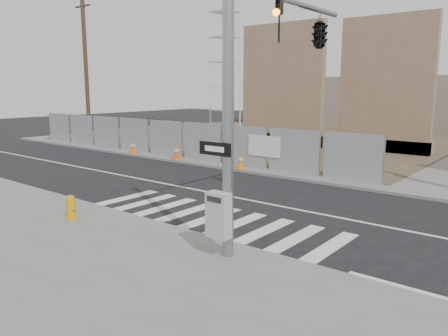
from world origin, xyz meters
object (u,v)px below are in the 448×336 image
Objects in this scene: traffic_cone_c at (176,153)px; traffic_cone_d at (241,162)px; fire_hydrant at (71,207)px; traffic_cone_b at (133,147)px; crane_tower at (225,26)px; traffic_cone_a at (113,142)px; signal_pole at (293,56)px.

traffic_cone_c reaches higher than traffic_cone_d.
fire_hydrant is 13.13m from traffic_cone_b.
fire_hydrant is 1.02× the size of traffic_cone_d.
crane_tower is at bearing 103.99° from fire_hydrant.
traffic_cone_b is 7.93m from traffic_cone_d.
crane_tower is 24.04× the size of traffic_cone_b.
traffic_cone_a is (-0.16, -11.66, -8.59)m from crane_tower.
signal_pole is at bearing -47.43° from crane_tower.
signal_pole is 9.77× the size of traffic_cone_d.
fire_hydrant is 0.97× the size of traffic_cone_b.
traffic_cone_d is at bearing 81.19° from fire_hydrant.
traffic_cone_d is at bearing 135.33° from signal_pole.
fire_hydrant reaches higher than traffic_cone_a.
fire_hydrant is 1.12× the size of traffic_cone_a.
traffic_cone_b is at bearing 118.17° from fire_hydrant.
traffic_cone_a is 7.08m from traffic_cone_c.
traffic_cone_c is (-5.26, 9.68, 0.02)m from fire_hydrant.
traffic_cone_c is at bearing -9.11° from traffic_cone_a.
traffic_cone_d is (4.33, 0.00, -0.03)m from traffic_cone_c.
traffic_cone_c reaches higher than traffic_cone_a.
signal_pole is at bearing -22.70° from traffic_cone_a.
fire_hydrant is at bearing -84.52° from traffic_cone_d.
signal_pole is at bearing -30.42° from traffic_cone_c.
traffic_cone_a is 3.57m from traffic_cone_b.
traffic_cone_a is at bearing 161.69° from traffic_cone_b.
crane_tower is (-17.49, 19.05, 4.24)m from signal_pole.
signal_pole reaches higher than traffic_cone_a.
signal_pole reaches higher than traffic_cone_b.
traffic_cone_a is at bearing -90.81° from crane_tower.
traffic_cone_a is at bearing 174.34° from traffic_cone_d.
signal_pole reaches higher than traffic_cone_d.
traffic_cone_b is at bearing 180.00° from traffic_cone_c.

